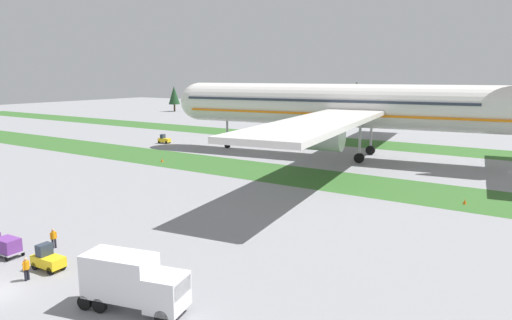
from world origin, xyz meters
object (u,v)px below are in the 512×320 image
catering_truck (132,281)px  taxiway_marker_1 (465,201)px  ground_crew_marshaller (26,268)px  ground_crew_loader (54,238)px  airliner (353,106)px  taxiway_marker_0 (162,160)px  cargo_dolly_lead (8,246)px  pushback_tractor (164,140)px  baggage_tug (48,259)px

catering_truck → taxiway_marker_1: (13.32, 37.72, -1.64)m
ground_crew_marshaller → ground_crew_loader: bearing=-148.3°
airliner → taxiway_marker_0: 34.54m
airliner → taxiway_marker_0: (-25.38, -21.64, -8.97)m
cargo_dolly_lead → catering_truck: bearing=85.1°
ground_crew_loader → taxiway_marker_0: bearing=-133.4°
ground_crew_loader → taxiway_marker_0: (-20.70, 34.02, -0.61)m
airliner → catering_truck: bearing=-179.0°
catering_truck → airliner: bearing=174.7°
cargo_dolly_lead → pushback_tractor: bearing=-150.4°
baggage_tug → cargo_dolly_lead: 5.03m
baggage_tug → ground_crew_loader: 4.61m
taxiway_marker_1 → catering_truck: bearing=-109.4°
baggage_tug → ground_crew_marshaller: (0.50, -1.99, 0.13)m
ground_crew_loader → catering_truck: bearing=90.7°
airliner → ground_crew_loader: airliner is taller
airliner → baggage_tug: (-1.09, -58.55, -8.49)m
airliner → baggage_tug: bearing=171.2°
catering_truck → ground_crew_loader: 14.30m
baggage_tug → airliner: bearing=175.6°
catering_truck → taxiway_marker_1: catering_truck is taller
airliner → cargo_dolly_lead: size_ratio=38.43×
cargo_dolly_lead → ground_crew_loader: size_ratio=1.31×
pushback_tractor → taxiway_marker_1: pushback_tractor is taller
catering_truck → taxiway_marker_0: 51.06m
cargo_dolly_lead → ground_crew_loader: (1.43, 3.18, 0.03)m
pushback_tractor → taxiway_marker_1: bearing=68.0°
taxiway_marker_0 → cargo_dolly_lead: bearing=-62.6°
cargo_dolly_lead → taxiway_marker_0: cargo_dolly_lead is taller
catering_truck → taxiway_marker_0: catering_truck is taller
taxiway_marker_0 → airliner: bearing=40.5°
airliner → taxiway_marker_1: 32.38m
baggage_tug → catering_truck: (10.22, -0.70, 1.14)m
ground_crew_marshaller → taxiway_marker_0: ground_crew_marshaller is taller
airliner → cargo_dolly_lead: bearing=166.3°
taxiway_marker_0 → ground_crew_loader: bearing=-58.7°
catering_truck → ground_crew_loader: catering_truck is taller
catering_truck → pushback_tractor: 73.20m
airliner → cargo_dolly_lead: airliner is taller
cargo_dolly_lead → taxiway_marker_1: 46.99m
catering_truck → ground_crew_loader: (-13.81, 3.58, -1.01)m
pushback_tractor → taxiway_marker_0: 22.16m
taxiway_marker_0 → taxiway_marker_1: 47.83m
catering_truck → taxiway_marker_1: size_ratio=11.66×
ground_crew_loader → taxiway_marker_1: 43.61m
catering_truck → ground_crew_marshaller: (-9.72, -1.30, -1.01)m
ground_crew_marshaller → taxiway_marker_0: (-24.79, 38.90, -0.61)m
cargo_dolly_lead → catering_truck: catering_truck is taller
taxiway_marker_0 → taxiway_marker_1: bearing=0.1°
ground_crew_marshaller → airliner: bearing=171.1°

